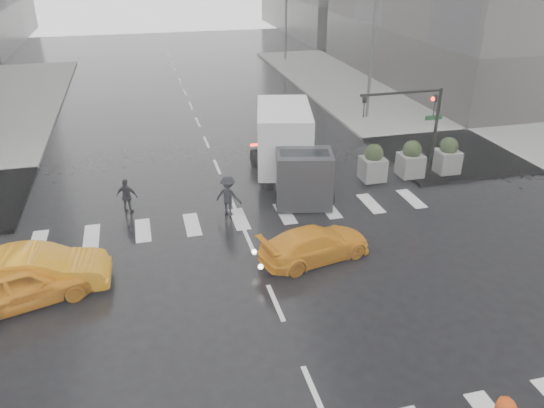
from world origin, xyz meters
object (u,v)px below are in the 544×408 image
object	(u,v)px
traffic_signal_pole	(418,116)
taxi_mid	(37,271)
taxi_front	(21,284)
box_truck	(289,147)

from	to	relation	value
traffic_signal_pole	taxi_mid	bearing A→B (deg)	-161.91
traffic_signal_pole	taxi_front	world-z (taller)	traffic_signal_pole
traffic_signal_pole	taxi_mid	world-z (taller)	traffic_signal_pole
taxi_front	taxi_mid	world-z (taller)	taxi_mid
traffic_signal_pole	box_truck	world-z (taller)	traffic_signal_pole
taxi_mid	traffic_signal_pole	bearing A→B (deg)	-70.00
taxi_front	box_truck	xyz separation A→B (m)	(10.86, 6.99, 1.14)
taxi_mid	taxi_front	bearing A→B (deg)	149.48
taxi_front	box_truck	world-z (taller)	box_truck
taxi_front	traffic_signal_pole	bearing A→B (deg)	-86.82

